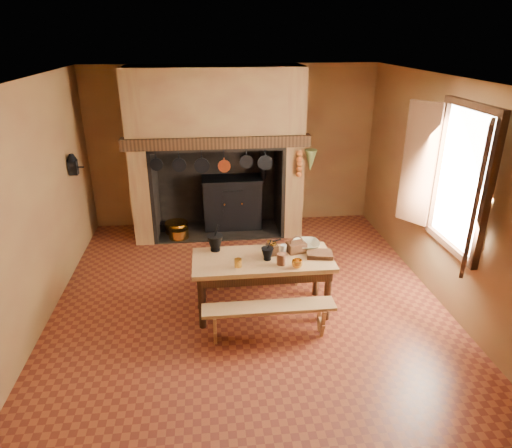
{
  "coord_description": "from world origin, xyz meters",
  "views": [
    {
      "loc": [
        -0.48,
        -5.17,
        3.29
      ],
      "look_at": [
        0.14,
        0.3,
        0.95
      ],
      "focal_mm": 32.0,
      "sensor_mm": 36.0,
      "label": 1
    }
  ],
  "objects_px": {
    "iron_range": "(233,202)",
    "bench_front": "(269,314)",
    "mixing_bowl": "(306,245)",
    "wicker_basket": "(296,247)",
    "work_table": "(263,267)",
    "coffee_grinder": "(272,249)"
  },
  "relations": [
    {
      "from": "work_table",
      "to": "mixing_bowl",
      "type": "bearing_deg",
      "value": 20.54
    },
    {
      "from": "coffee_grinder",
      "to": "wicker_basket",
      "type": "bearing_deg",
      "value": -3.35
    },
    {
      "from": "wicker_basket",
      "to": "coffee_grinder",
      "type": "bearing_deg",
      "value": 172.65
    },
    {
      "from": "work_table",
      "to": "coffee_grinder",
      "type": "bearing_deg",
      "value": 34.89
    },
    {
      "from": "work_table",
      "to": "mixing_bowl",
      "type": "relative_size",
      "value": 4.96
    },
    {
      "from": "work_table",
      "to": "wicker_basket",
      "type": "height_order",
      "value": "wicker_basket"
    },
    {
      "from": "mixing_bowl",
      "to": "wicker_basket",
      "type": "distance_m",
      "value": 0.17
    },
    {
      "from": "iron_range",
      "to": "coffee_grinder",
      "type": "bearing_deg",
      "value": -82.96
    },
    {
      "from": "coffee_grinder",
      "to": "wicker_basket",
      "type": "height_order",
      "value": "wicker_basket"
    },
    {
      "from": "iron_range",
      "to": "work_table",
      "type": "height_order",
      "value": "iron_range"
    },
    {
      "from": "iron_range",
      "to": "work_table",
      "type": "relative_size",
      "value": 0.94
    },
    {
      "from": "bench_front",
      "to": "mixing_bowl",
      "type": "relative_size",
      "value": 4.42
    },
    {
      "from": "bench_front",
      "to": "coffee_grinder",
      "type": "bearing_deg",
      "value": 79.08
    },
    {
      "from": "wicker_basket",
      "to": "iron_range",
      "type": "bearing_deg",
      "value": 89.76
    },
    {
      "from": "bench_front",
      "to": "coffee_grinder",
      "type": "relative_size",
      "value": 7.43
    },
    {
      "from": "iron_range",
      "to": "mixing_bowl",
      "type": "distance_m",
      "value": 2.63
    },
    {
      "from": "work_table",
      "to": "bench_front",
      "type": "height_order",
      "value": "work_table"
    },
    {
      "from": "iron_range",
      "to": "coffee_grinder",
      "type": "distance_m",
      "value": 2.67
    },
    {
      "from": "iron_range",
      "to": "coffee_grinder",
      "type": "xyz_separation_m",
      "value": [
        0.32,
        -2.63,
        0.33
      ]
    },
    {
      "from": "iron_range",
      "to": "bench_front",
      "type": "height_order",
      "value": "iron_range"
    },
    {
      "from": "iron_range",
      "to": "bench_front",
      "type": "xyz_separation_m",
      "value": [
        0.2,
        -3.29,
        -0.16
      ]
    },
    {
      "from": "iron_range",
      "to": "work_table",
      "type": "bearing_deg",
      "value": -85.85
    }
  ]
}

